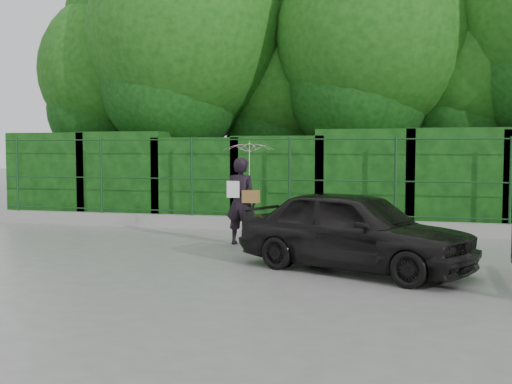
# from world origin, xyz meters

# --- Properties ---
(ground) EXTENTS (80.00, 80.00, 0.00)m
(ground) POSITION_xyz_m (0.00, 0.00, 0.00)
(ground) COLOR gray
(kerb) EXTENTS (14.00, 0.25, 0.30)m
(kerb) POSITION_xyz_m (0.00, 4.50, 0.15)
(kerb) COLOR #9E9E99
(kerb) RESTS_ON ground
(fence) EXTENTS (14.13, 0.06, 1.80)m
(fence) POSITION_xyz_m (0.22, 4.50, 1.20)
(fence) COLOR #143D1A
(fence) RESTS_ON kerb
(hedge) EXTENTS (14.20, 1.20, 2.30)m
(hedge) POSITION_xyz_m (0.03, 5.50, 1.11)
(hedge) COLOR black
(hedge) RESTS_ON ground
(trees) EXTENTS (17.10, 6.15, 8.08)m
(trees) POSITION_xyz_m (1.14, 7.74, 4.62)
(trees) COLOR black
(trees) RESTS_ON ground
(woman) EXTENTS (0.97, 0.99, 1.99)m
(woman) POSITION_xyz_m (-0.02, 2.41, 1.31)
(woman) COLOR black
(woman) RESTS_ON ground
(car) EXTENTS (3.93, 2.80, 1.24)m
(car) POSITION_xyz_m (2.26, 0.28, 0.62)
(car) COLOR black
(car) RESTS_ON ground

